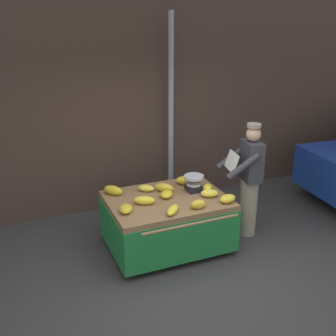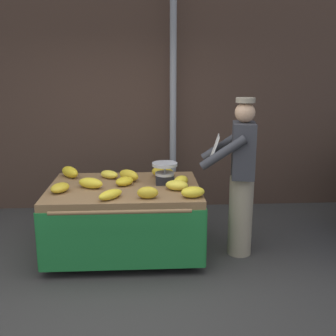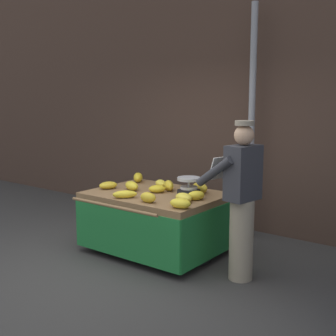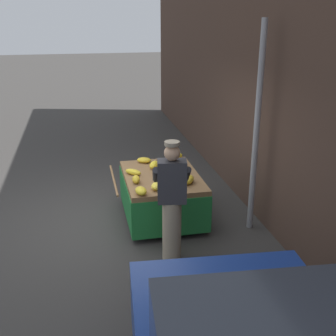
# 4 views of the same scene
# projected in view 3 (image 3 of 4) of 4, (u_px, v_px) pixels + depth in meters

# --- Properties ---
(ground_plane) EXTENTS (60.00, 60.00, 0.00)m
(ground_plane) POSITION_uv_depth(u_px,v_px,m) (98.00, 275.00, 4.97)
(ground_plane) COLOR #383533
(back_wall) EXTENTS (16.00, 0.24, 4.02)m
(back_wall) POSITION_uv_depth(u_px,v_px,m) (224.00, 93.00, 6.74)
(back_wall) COLOR #473328
(back_wall) RESTS_ON ground
(street_pole) EXTENTS (0.09, 0.09, 3.19)m
(street_pole) POSITION_uv_depth(u_px,v_px,m) (251.00, 123.00, 6.12)
(street_pole) COLOR gray
(street_pole) RESTS_ON ground
(banana_cart) EXTENTS (1.64, 1.40, 0.77)m
(banana_cart) POSITION_uv_depth(u_px,v_px,m) (156.00, 209.00, 5.63)
(banana_cart) COLOR olive
(banana_cart) RESTS_ON ground
(weighing_scale) EXTENTS (0.28, 0.28, 0.23)m
(weighing_scale) POSITION_uv_depth(u_px,v_px,m) (189.00, 187.00, 5.37)
(weighing_scale) COLOR black
(weighing_scale) RESTS_ON banana_cart
(banana_bunch_0) EXTENTS (0.28, 0.27, 0.13)m
(banana_bunch_0) POSITION_uv_depth(u_px,v_px,m) (169.00, 186.00, 5.72)
(banana_bunch_0) COLOR gold
(banana_bunch_0) RESTS_ON banana_cart
(banana_bunch_1) EXTENTS (0.28, 0.23, 0.11)m
(banana_bunch_1) POSITION_uv_depth(u_px,v_px,m) (184.00, 198.00, 5.10)
(banana_bunch_1) COLOR yellow
(banana_bunch_1) RESTS_ON banana_cart
(banana_bunch_2) EXTENTS (0.32, 0.25, 0.11)m
(banana_bunch_2) POSITION_uv_depth(u_px,v_px,m) (132.00, 186.00, 5.75)
(banana_bunch_2) COLOR yellow
(banana_bunch_2) RESTS_ON banana_cart
(banana_bunch_3) EXTENTS (0.26, 0.19, 0.11)m
(banana_bunch_3) POSITION_uv_depth(u_px,v_px,m) (180.00, 203.00, 4.82)
(banana_bunch_3) COLOR yellow
(banana_bunch_3) RESTS_ON banana_cart
(banana_bunch_4) EXTENTS (0.24, 0.29, 0.09)m
(banana_bunch_4) POSITION_uv_depth(u_px,v_px,m) (108.00, 185.00, 5.82)
(banana_bunch_4) COLOR gold
(banana_bunch_4) RESTS_ON banana_cart
(banana_bunch_5) EXTENTS (0.21, 0.12, 0.12)m
(banana_bunch_5) POSITION_uv_depth(u_px,v_px,m) (148.00, 197.00, 5.08)
(banana_bunch_5) COLOR gold
(banana_bunch_5) RESTS_ON banana_cart
(banana_bunch_6) EXTENTS (0.31, 0.27, 0.13)m
(banana_bunch_6) POSITION_uv_depth(u_px,v_px,m) (200.00, 188.00, 5.59)
(banana_bunch_6) COLOR gold
(banana_bunch_6) RESTS_ON banana_cart
(banana_bunch_7) EXTENTS (0.23, 0.25, 0.11)m
(banana_bunch_7) POSITION_uv_depth(u_px,v_px,m) (196.00, 195.00, 5.20)
(banana_bunch_7) COLOR yellow
(banana_bunch_7) RESTS_ON banana_cart
(banana_bunch_8) EXTENTS (0.28, 0.29, 0.09)m
(banana_bunch_8) POSITION_uv_depth(u_px,v_px,m) (125.00, 194.00, 5.30)
(banana_bunch_8) COLOR yellow
(banana_bunch_8) RESTS_ON banana_cart
(banana_bunch_9) EXTENTS (0.28, 0.31, 0.13)m
(banana_bunch_9) POSITION_uv_depth(u_px,v_px,m) (138.00, 177.00, 6.28)
(banana_bunch_9) COLOR gold
(banana_bunch_9) RESTS_ON banana_cart
(banana_bunch_10) EXTENTS (0.26, 0.27, 0.09)m
(banana_bunch_10) POSITION_uv_depth(u_px,v_px,m) (157.00, 189.00, 5.60)
(banana_bunch_10) COLOR gold
(banana_bunch_10) RESTS_ON banana_cart
(banana_bunch_11) EXTENTS (0.27, 0.25, 0.09)m
(banana_bunch_11) POSITION_uv_depth(u_px,v_px,m) (161.00, 183.00, 5.96)
(banana_bunch_11) COLOR yellow
(banana_bunch_11) RESTS_ON banana_cart
(vendor_person) EXTENTS (0.64, 0.58, 1.71)m
(vendor_person) POSITION_uv_depth(u_px,v_px,m) (241.00, 200.00, 4.75)
(vendor_person) COLOR gray
(vendor_person) RESTS_ON ground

